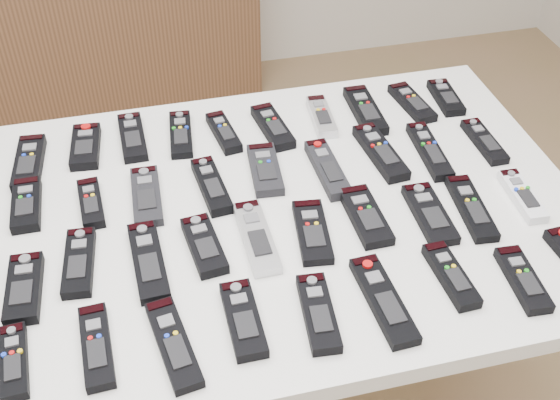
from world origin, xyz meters
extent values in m
cube|color=white|center=(0.13, 0.07, 0.76)|extent=(1.25, 0.88, 0.04)
cylinder|color=beige|center=(-0.44, 0.45, 0.37)|extent=(0.04, 0.04, 0.74)
cylinder|color=beige|center=(0.69, 0.45, 0.37)|extent=(0.04, 0.04, 0.74)
cube|color=#4E321F|center=(-0.49, 1.78, 0.46)|extent=(1.87, 0.62, 0.92)
cube|color=black|center=(-0.38, 0.34, 0.79)|extent=(0.07, 0.19, 0.02)
cube|color=black|center=(-0.25, 0.37, 0.79)|extent=(0.07, 0.16, 0.02)
cube|color=black|center=(-0.15, 0.38, 0.79)|extent=(0.06, 0.18, 0.02)
cube|color=black|center=(-0.04, 0.37, 0.79)|extent=(0.07, 0.17, 0.02)
cube|color=black|center=(0.06, 0.35, 0.79)|extent=(0.06, 0.16, 0.02)
cube|color=black|center=(0.18, 0.34, 0.79)|extent=(0.07, 0.17, 0.02)
cube|color=#B7B7BC|center=(0.30, 0.35, 0.79)|extent=(0.06, 0.16, 0.02)
cube|color=black|center=(0.41, 0.35, 0.79)|extent=(0.06, 0.19, 0.02)
cube|color=black|center=(0.53, 0.36, 0.79)|extent=(0.07, 0.17, 0.02)
cube|color=black|center=(0.62, 0.36, 0.79)|extent=(0.06, 0.15, 0.02)
cube|color=black|center=(-0.38, 0.19, 0.79)|extent=(0.06, 0.15, 0.02)
cube|color=black|center=(-0.25, 0.17, 0.79)|extent=(0.05, 0.15, 0.02)
cube|color=black|center=(-0.14, 0.16, 0.79)|extent=(0.06, 0.18, 0.02)
cube|color=black|center=(0.00, 0.16, 0.79)|extent=(0.06, 0.18, 0.02)
cube|color=black|center=(0.12, 0.19, 0.79)|extent=(0.07, 0.17, 0.02)
cube|color=black|center=(0.26, 0.16, 0.79)|extent=(0.05, 0.19, 0.02)
cube|color=black|center=(0.39, 0.19, 0.79)|extent=(0.07, 0.20, 0.02)
cube|color=black|center=(0.50, 0.17, 0.79)|extent=(0.06, 0.20, 0.02)
cube|color=black|center=(0.63, 0.17, 0.79)|extent=(0.04, 0.16, 0.02)
cube|color=black|center=(-0.38, -0.04, 0.79)|extent=(0.07, 0.16, 0.02)
cube|color=black|center=(-0.28, 0.00, 0.79)|extent=(0.07, 0.17, 0.02)
cube|color=black|center=(-0.15, -0.03, 0.79)|extent=(0.06, 0.20, 0.02)
cube|color=black|center=(-0.04, -0.01, 0.79)|extent=(0.07, 0.16, 0.02)
cube|color=#B7B7BC|center=(0.06, -0.01, 0.79)|extent=(0.06, 0.20, 0.02)
cube|color=black|center=(0.17, -0.02, 0.79)|extent=(0.08, 0.18, 0.02)
cube|color=black|center=(0.29, -0.01, 0.79)|extent=(0.06, 0.17, 0.02)
cube|color=black|center=(0.41, -0.03, 0.79)|extent=(0.07, 0.18, 0.02)
cube|color=black|center=(0.50, -0.03, 0.79)|extent=(0.07, 0.19, 0.02)
cube|color=silver|center=(0.62, -0.02, 0.79)|extent=(0.05, 0.16, 0.02)
cube|color=black|center=(-0.39, -0.20, 0.79)|extent=(0.05, 0.15, 0.02)
cube|color=black|center=(-0.25, -0.20, 0.79)|extent=(0.05, 0.17, 0.02)
cube|color=black|center=(-0.13, -0.23, 0.79)|extent=(0.08, 0.20, 0.02)
cube|color=black|center=(-0.01, -0.21, 0.79)|extent=(0.06, 0.16, 0.02)
cube|color=black|center=(0.12, -0.22, 0.79)|extent=(0.07, 0.17, 0.02)
cube|color=black|center=(0.25, -0.22, 0.79)|extent=(0.06, 0.21, 0.02)
cube|color=black|center=(0.39, -0.20, 0.79)|extent=(0.05, 0.16, 0.02)
cube|color=black|center=(0.51, -0.24, 0.79)|extent=(0.06, 0.16, 0.02)
camera|label=1|loc=(-0.13, -0.98, 1.74)|focal=45.00mm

